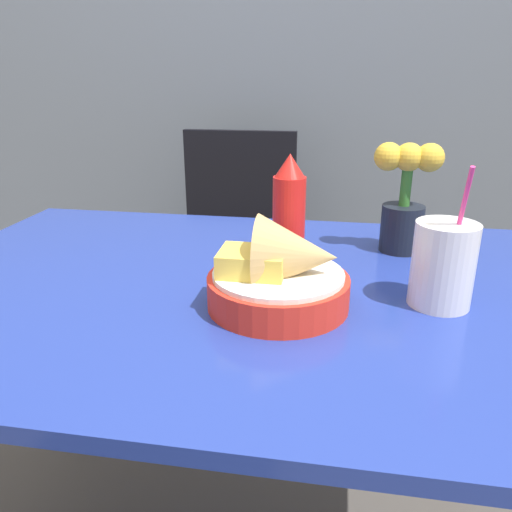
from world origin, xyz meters
TOP-DOWN VIEW (x-y plane):
  - wall_window at (0.00, 1.23)m, footprint 7.00×0.06m
  - dining_table at (0.00, 0.00)m, footprint 1.20×0.82m
  - chair_far_window at (-0.18, 0.86)m, footprint 0.40×0.40m
  - food_basket at (0.10, -0.08)m, footprint 0.22×0.22m
  - ketchup_bottle at (0.08, 0.13)m, footprint 0.06×0.06m
  - drink_cup at (0.34, -0.03)m, footprint 0.10×0.10m
  - flower_vase at (0.30, 0.22)m, footprint 0.13×0.08m

SIDE VIEW (x-z plane):
  - chair_far_window at x=-0.18m, z-range 0.08..0.96m
  - dining_table at x=0.00m, z-range 0.27..0.99m
  - food_basket at x=0.10m, z-range 0.70..0.85m
  - drink_cup at x=0.34m, z-range 0.67..0.90m
  - ketchup_bottle at x=0.08m, z-range 0.72..0.92m
  - flower_vase at x=0.30m, z-range 0.72..0.94m
  - wall_window at x=0.00m, z-range 0.00..2.60m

